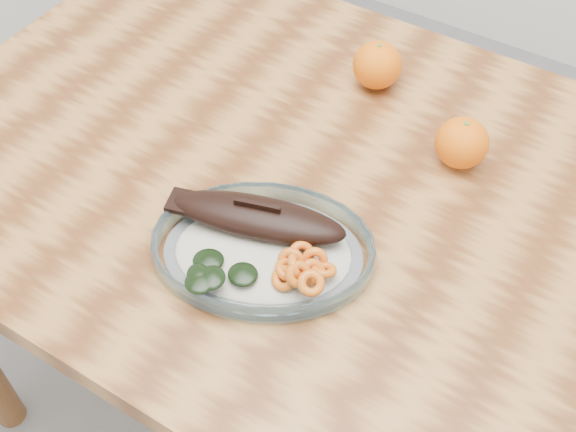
{
  "coord_description": "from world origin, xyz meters",
  "views": [
    {
      "loc": [
        0.33,
        -0.61,
        1.48
      ],
      "look_at": [
        0.02,
        -0.09,
        0.77
      ],
      "focal_mm": 45.0,
      "sensor_mm": 36.0,
      "label": 1
    }
  ],
  "objects_px": {
    "plated_meal": "(263,247)",
    "orange_right": "(462,143)",
    "orange_left": "(377,65)",
    "dining_table": "(312,222)"
  },
  "relations": [
    {
      "from": "plated_meal",
      "to": "orange_right",
      "type": "distance_m",
      "value": 0.32
    },
    {
      "from": "orange_left",
      "to": "orange_right",
      "type": "xyz_separation_m",
      "value": [
        0.18,
        -0.09,
        -0.0
      ]
    },
    {
      "from": "orange_left",
      "to": "orange_right",
      "type": "bearing_deg",
      "value": -27.12
    },
    {
      "from": "plated_meal",
      "to": "orange_left",
      "type": "height_order",
      "value": "plated_meal"
    },
    {
      "from": "orange_right",
      "to": "plated_meal",
      "type": "bearing_deg",
      "value": -116.72
    },
    {
      "from": "plated_meal",
      "to": "orange_right",
      "type": "xyz_separation_m",
      "value": [
        0.14,
        0.29,
        0.02
      ]
    },
    {
      "from": "dining_table",
      "to": "orange_right",
      "type": "bearing_deg",
      "value": 39.76
    },
    {
      "from": "dining_table",
      "to": "orange_right",
      "type": "height_order",
      "value": "orange_right"
    },
    {
      "from": "plated_meal",
      "to": "orange_left",
      "type": "xyz_separation_m",
      "value": [
        -0.03,
        0.38,
        0.02
      ]
    },
    {
      "from": "dining_table",
      "to": "orange_right",
      "type": "relative_size",
      "value": 16.1
    }
  ]
}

